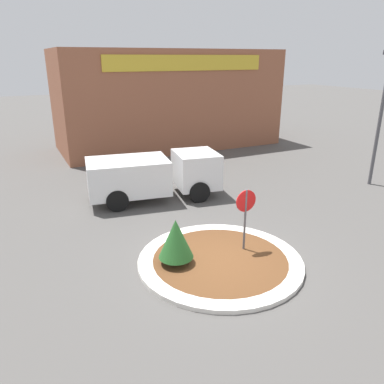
{
  "coord_description": "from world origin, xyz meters",
  "views": [
    {
      "loc": [
        -5.2,
        -8.59,
        5.9
      ],
      "look_at": [
        0.6,
        3.14,
        1.18
      ],
      "focal_mm": 35.0,
      "sensor_mm": 36.0,
      "label": 1
    }
  ],
  "objects": [
    {
      "name": "utility_truck",
      "position": [
        0.16,
        6.08,
        1.11
      ],
      "size": [
        5.91,
        3.03,
        1.95
      ],
      "rotation": [
        0.0,
        0.0,
        -0.16
      ],
      "color": "white",
      "rests_on": "ground_plane"
    },
    {
      "name": "traffic_island",
      "position": [
        0.0,
        0.0,
        0.07
      ],
      "size": [
        4.99,
        4.99,
        0.13
      ],
      "color": "silver",
      "rests_on": "ground_plane"
    },
    {
      "name": "ground_plane",
      "position": [
        0.0,
        0.0,
        0.0
      ],
      "size": [
        120.0,
        120.0,
        0.0
      ],
      "primitive_type": "plane",
      "color": "#514F4C"
    },
    {
      "name": "stop_sign",
      "position": [
        0.99,
        0.21,
        1.48
      ],
      "size": [
        0.7,
        0.07,
        2.14
      ],
      "color": "#4C4C51",
      "rests_on": "ground_plane"
    },
    {
      "name": "storefront_building",
      "position": [
        5.01,
        15.7,
        3.21
      ],
      "size": [
        14.72,
        6.07,
        6.41
      ],
      "color": "#93563D",
      "rests_on": "ground_plane"
    },
    {
      "name": "light_pole",
      "position": [
        10.44,
        3.24,
        3.65
      ],
      "size": [
        0.7,
        0.3,
        6.21
      ],
      "color": "#4C4C51",
      "rests_on": "ground_plane"
    },
    {
      "name": "island_shrub",
      "position": [
        -1.3,
        0.36,
        0.94
      ],
      "size": [
        1.03,
        1.03,
        1.4
      ],
      "color": "brown",
      "rests_on": "traffic_island"
    }
  ]
}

